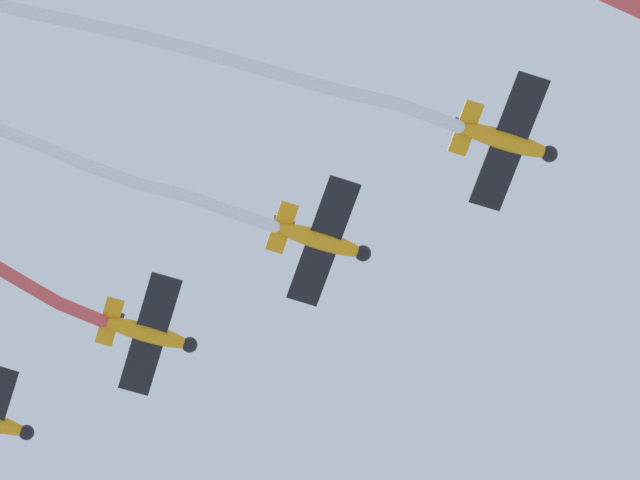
{
  "coord_description": "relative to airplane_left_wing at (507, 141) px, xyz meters",
  "views": [
    {
      "loc": [
        3.46,
        26.68,
        7.93
      ],
      "look_at": [
        17.47,
        4.37,
        70.62
      ],
      "focal_mm": 75.12,
      "sensor_mm": 36.0,
      "label": 1
    }
  ],
  "objects": [
    {
      "name": "smoke_trail_right_wing",
      "position": [
        18.52,
        9.89,
        1.16
      ],
      "size": [
        12.98,
        16.18,
        2.76
      ],
      "color": "white"
    },
    {
      "name": "airplane_right_wing",
      "position": [
        10.59,
        0.26,
        0.25
      ],
      "size": [
        6.53,
        5.82,
        1.79
      ],
      "rotation": [
        0.0,
        0.0,
        4.03
      ],
      "color": "orange"
    },
    {
      "name": "airplane_slot",
      "position": [
        21.18,
        0.52,
        0.5
      ],
      "size": [
        6.47,
        5.85,
        1.79
      ],
      "rotation": [
        0.0,
        0.0,
        4.01
      ],
      "color": "orange"
    },
    {
      "name": "airplane_left_wing",
      "position": [
        0.0,
        0.0,
        0.0
      ],
      "size": [
        6.46,
        5.85,
        1.79
      ],
      "rotation": [
        0.0,
        0.0,
        4.01
      ],
      "color": "orange"
    },
    {
      "name": "smoke_trail_left_wing",
      "position": [
        11.39,
        12.59,
        0.56
      ],
      "size": [
        20.05,
        22.0,
        2.02
      ],
      "color": "white"
    }
  ]
}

